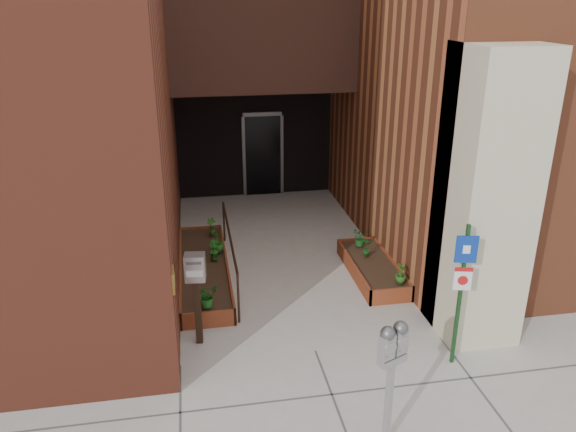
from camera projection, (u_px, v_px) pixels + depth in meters
ground at (315, 351)px, 8.42m from camera, size 80.00×80.00×0.00m
planter_left at (204, 270)px, 10.59m from camera, size 0.90×3.60×0.30m
planter_right at (372, 269)px, 10.65m from camera, size 0.80×2.20×0.30m
handrail at (230, 240)px, 10.40m from camera, size 0.04×3.34×0.90m
parking_meter at (393, 353)px, 6.26m from camera, size 0.38×0.26×1.64m
sign_post at (462, 281)px, 7.68m from camera, size 0.29×0.10×2.17m
payment_dropbox at (196, 280)px, 8.25m from camera, size 0.32×0.26×1.49m
shrub_left_a at (207, 295)px, 9.00m from camera, size 0.49×0.49×0.38m
shrub_left_b at (214, 250)px, 10.61m from camera, size 0.28×0.28×0.37m
shrub_left_c at (218, 242)px, 10.91m from camera, size 0.33×0.33×0.41m
shrub_left_d at (212, 226)px, 11.67m from camera, size 0.28×0.28×0.38m
shrub_right_a at (401, 274)px, 9.73m from camera, size 0.28×0.28×0.36m
shrub_right_b at (367, 247)px, 10.73m from camera, size 0.26×0.26×0.36m
shrub_right_c at (360, 238)px, 11.17m from camera, size 0.42×0.42×0.33m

